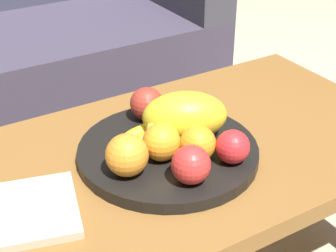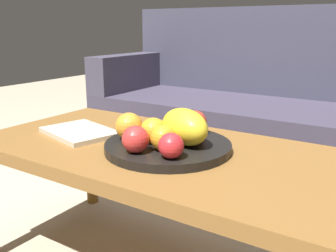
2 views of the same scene
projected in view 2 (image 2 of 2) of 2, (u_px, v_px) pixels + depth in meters
name	position (u px, v px, depth m)	size (l,w,h in m)	color
coffee_table	(161.00, 162.00, 1.15)	(1.19, 0.58, 0.43)	brown
couch	(249.00, 116.00, 2.09)	(1.70, 0.70, 0.90)	#3C3648
fruit_bowl	(168.00, 146.00, 1.10)	(0.37, 0.37, 0.03)	black
melon_large_front	(184.00, 127.00, 1.07)	(0.18, 0.10, 0.10)	yellow
orange_front	(163.00, 138.00, 1.02)	(0.07, 0.07, 0.07)	orange
orange_left	(129.00, 126.00, 1.12)	(0.08, 0.08, 0.08)	orange
orange_right	(154.00, 131.00, 1.08)	(0.08, 0.08, 0.08)	orange
apple_front	(195.00, 122.00, 1.18)	(0.07, 0.07, 0.07)	#AD3327
apple_left	(135.00, 139.00, 1.01)	(0.07, 0.07, 0.07)	red
apple_right	(171.00, 146.00, 0.96)	(0.07, 0.07, 0.07)	red
banana_bunch	(179.00, 131.00, 1.13)	(0.17, 0.14, 0.06)	yellow
magazine	(80.00, 132.00, 1.27)	(0.25, 0.18, 0.02)	beige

